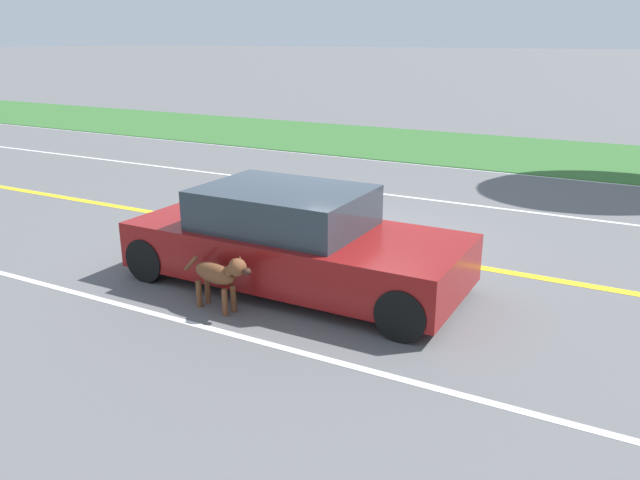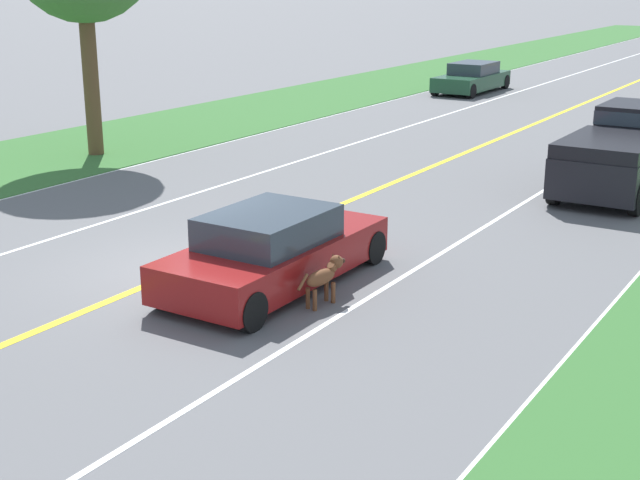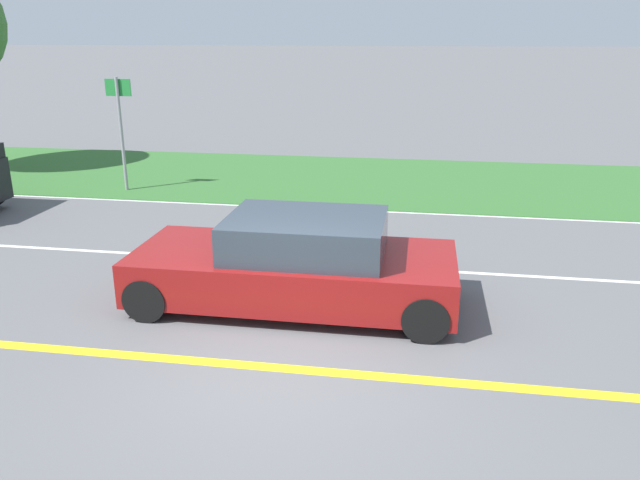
# 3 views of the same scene
# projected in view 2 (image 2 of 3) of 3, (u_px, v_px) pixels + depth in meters

# --- Properties ---
(ground_plane) EXTENTS (400.00, 400.00, 0.00)m
(ground_plane) POSITION_uv_depth(u_px,v_px,m) (186.00, 269.00, 15.96)
(ground_plane) COLOR #5B5B5E
(centre_divider_line) EXTENTS (0.18, 160.00, 0.01)m
(centre_divider_line) POSITION_uv_depth(u_px,v_px,m) (186.00, 269.00, 15.96)
(centre_divider_line) COLOR yellow
(centre_divider_line) RESTS_ON ground
(lane_edge_line_right) EXTENTS (0.14, 160.00, 0.01)m
(lane_edge_line_right) POSITION_uv_depth(u_px,v_px,m) (572.00, 354.00, 12.40)
(lane_edge_line_right) COLOR white
(lane_edge_line_right) RESTS_ON ground
(lane_dash_same_dir) EXTENTS (0.10, 160.00, 0.01)m
(lane_dash_same_dir) POSITION_uv_depth(u_px,v_px,m) (355.00, 306.00, 14.18)
(lane_dash_same_dir) COLOR white
(lane_dash_same_dir) RESTS_ON ground
(lane_dash_oncoming) EXTENTS (0.10, 160.00, 0.01)m
(lane_dash_oncoming) POSITION_uv_depth(u_px,v_px,m) (50.00, 239.00, 17.74)
(lane_dash_oncoming) COLOR white
(lane_dash_oncoming) RESTS_ON ground
(ego_car) EXTENTS (1.92, 4.54, 1.33)m
(ego_car) POSITION_uv_depth(u_px,v_px,m) (274.00, 250.00, 14.98)
(ego_car) COLOR maroon
(ego_car) RESTS_ON ground
(dog) EXTENTS (0.33, 1.14, 0.77)m
(dog) POSITION_uv_depth(u_px,v_px,m) (324.00, 276.00, 14.15)
(dog) COLOR brown
(dog) RESTS_ON ground
(pickup_truck) EXTENTS (2.02, 5.32, 1.93)m
(pickup_truck) POSITION_uv_depth(u_px,v_px,m) (624.00, 150.00, 21.56)
(pickup_truck) COLOR black
(pickup_truck) RESTS_ON ground
(oncoming_car) EXTENTS (1.87, 4.70, 1.28)m
(oncoming_car) POSITION_uv_depth(u_px,v_px,m) (472.00, 78.00, 39.17)
(oncoming_car) COLOR #1E472D
(oncoming_car) RESTS_ON ground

